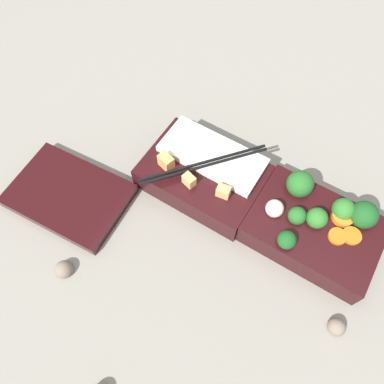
% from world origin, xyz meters
% --- Properties ---
extents(ground_plane, '(3.00, 3.00, 0.00)m').
position_xyz_m(ground_plane, '(0.00, 0.00, 0.00)').
color(ground_plane, gray).
extents(bento_tray_vegetable, '(0.20, 0.14, 0.08)m').
position_xyz_m(bento_tray_vegetable, '(-0.10, -0.02, 0.03)').
color(bento_tray_vegetable, black).
rests_on(bento_tray_vegetable, ground_plane).
extents(bento_tray_rice, '(0.20, 0.18, 0.07)m').
position_xyz_m(bento_tray_rice, '(0.10, -0.01, 0.03)').
color(bento_tray_rice, black).
rests_on(bento_tray_rice, ground_plane).
extents(bento_lid, '(0.21, 0.15, 0.02)m').
position_xyz_m(bento_lid, '(0.28, 0.14, 0.01)').
color(bento_lid, black).
rests_on(bento_lid, ground_plane).
extents(pebble_2, '(0.03, 0.03, 0.03)m').
position_xyz_m(pebble_2, '(-0.19, 0.10, 0.01)').
color(pebble_2, '#7A6B5B').
rests_on(pebble_2, ground_plane).
extents(pebble_3, '(0.03, 0.03, 0.03)m').
position_xyz_m(pebble_3, '(0.20, 0.24, 0.01)').
color(pebble_3, '#7A6B5B').
rests_on(pebble_3, ground_plane).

